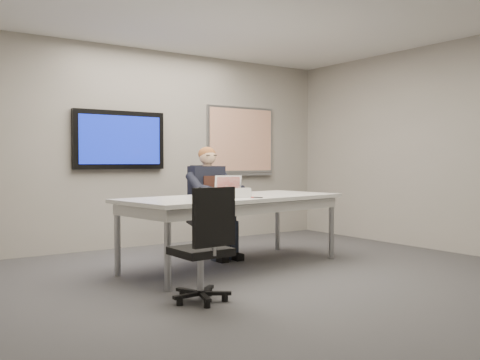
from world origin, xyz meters
TOP-DOWN VIEW (x-y plane):
  - floor at (0.00, 0.00)m, footprint 6.00×6.00m
  - wall_back at (0.00, 3.00)m, footprint 6.00×0.02m
  - wall_right at (3.00, 0.00)m, footprint 0.02×6.00m
  - conference_table at (0.07, 1.02)m, footprint 2.75×1.43m
  - tv_display at (-0.50, 2.95)m, footprint 1.30×0.09m
  - whiteboard at (1.55, 2.97)m, footprint 1.25×0.08m
  - office_chair_far at (0.24, 1.92)m, footprint 0.60×0.60m
  - office_chair_near at (-1.01, -0.13)m, footprint 0.49×0.49m
  - seated_person at (0.23, 1.67)m, footprint 0.45×0.77m
  - laptop at (0.22, 1.25)m, footprint 0.38×0.41m
  - name_tent at (0.00, 0.78)m, footprint 0.27×0.08m
  - pen at (0.12, 0.63)m, footprint 0.06×0.14m

SIDE VIEW (x-z plane):
  - floor at x=0.00m, z-range -0.01..0.01m
  - office_chair_far at x=0.24m, z-range -0.18..0.80m
  - office_chair_near at x=-1.01m, z-range -0.19..0.81m
  - seated_person at x=0.23m, z-range -0.13..1.26m
  - conference_table at x=0.07m, z-range 0.31..1.12m
  - pen at x=0.12m, z-range 0.81..0.82m
  - name_tent at x=0.00m, z-range 0.81..0.92m
  - laptop at x=0.22m, z-range 0.75..0.98m
  - wall_back at x=0.00m, z-range 0.00..2.80m
  - wall_right at x=3.00m, z-range 0.00..2.80m
  - tv_display at x=-0.50m, z-range 1.10..1.90m
  - whiteboard at x=1.55m, z-range 0.98..2.08m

